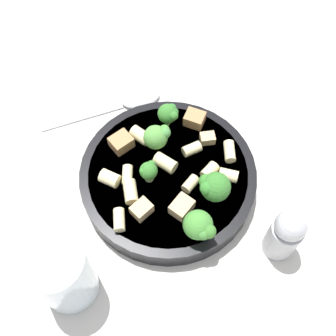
{
  "coord_description": "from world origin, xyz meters",
  "views": [
    {
      "loc": [
        -0.24,
        0.1,
        0.51
      ],
      "look_at": [
        0.0,
        0.0,
        0.04
      ],
      "focal_mm": 45.0,
      "sensor_mm": 36.0,
      "label": 1
    }
  ],
  "objects_px": {
    "broccoli_floret_4": "(158,136)",
    "rigatoni_6": "(190,184)",
    "rigatoni_0": "(228,175)",
    "chicken_chunk_1": "(195,119)",
    "broccoli_floret_1": "(201,225)",
    "chicken_chunk_0": "(121,142)",
    "chicken_chunk_3": "(207,138)",
    "rigatoni_9": "(230,151)",
    "pepper_shaker": "(285,234)",
    "broccoli_floret_0": "(169,113)",
    "rigatoni_7": "(119,220)",
    "rigatoni_1": "(130,192)",
    "rigatoni_10": "(210,171)",
    "rigatoni_5": "(166,163)",
    "chicken_chunk_4": "(142,209)",
    "spoon": "(126,103)",
    "broccoli_floret_2": "(149,171)",
    "rigatoni_4": "(192,149)",
    "drinking_glass": "(64,276)",
    "chicken_chunk_2": "(182,207)",
    "broccoli_floret_3": "(214,186)",
    "rigatoni_3": "(141,136)",
    "pasta_bowl": "(168,177)",
    "rigatoni_2": "(127,175)",
    "rigatoni_8": "(110,178)"
  },
  "relations": [
    {
      "from": "broccoli_floret_0",
      "to": "rigatoni_5",
      "type": "relative_size",
      "value": 1.28
    },
    {
      "from": "broccoli_floret_1",
      "to": "broccoli_floret_4",
      "type": "bearing_deg",
      "value": -0.51
    },
    {
      "from": "chicken_chunk_3",
      "to": "rigatoni_9",
      "type": "bearing_deg",
      "value": -149.76
    },
    {
      "from": "broccoli_floret_4",
      "to": "rigatoni_6",
      "type": "xyz_separation_m",
      "value": [
        -0.07,
        -0.01,
        -0.02
      ]
    },
    {
      "from": "pepper_shaker",
      "to": "broccoli_floret_0",
      "type": "bearing_deg",
      "value": 16.74
    },
    {
      "from": "spoon",
      "to": "chicken_chunk_4",
      "type": "bearing_deg",
      "value": 166.87
    },
    {
      "from": "pepper_shaker",
      "to": "rigatoni_8",
      "type": "bearing_deg",
      "value": 47.68
    },
    {
      "from": "broccoli_floret_0",
      "to": "rigatoni_10",
      "type": "height_order",
      "value": "broccoli_floret_0"
    },
    {
      "from": "chicken_chunk_3",
      "to": "spoon",
      "type": "distance_m",
      "value": 0.15
    },
    {
      "from": "pepper_shaker",
      "to": "chicken_chunk_1",
      "type": "bearing_deg",
      "value": 8.26
    },
    {
      "from": "rigatoni_2",
      "to": "rigatoni_7",
      "type": "distance_m",
      "value": 0.06
    },
    {
      "from": "rigatoni_0",
      "to": "rigatoni_6",
      "type": "distance_m",
      "value": 0.05
    },
    {
      "from": "broccoli_floret_0",
      "to": "chicken_chunk_1",
      "type": "relative_size",
      "value": 1.42
    },
    {
      "from": "rigatoni_0",
      "to": "chicken_chunk_4",
      "type": "height_order",
      "value": "same"
    },
    {
      "from": "rigatoni_0",
      "to": "rigatoni_7",
      "type": "xyz_separation_m",
      "value": [
        -0.0,
        0.15,
        -0.0
      ]
    },
    {
      "from": "rigatoni_3",
      "to": "broccoli_floret_0",
      "type": "bearing_deg",
      "value": -78.65
    },
    {
      "from": "pasta_bowl",
      "to": "chicken_chunk_0",
      "type": "distance_m",
      "value": 0.08
    },
    {
      "from": "rigatoni_2",
      "to": "rigatoni_10",
      "type": "xyz_separation_m",
      "value": [
        -0.04,
        -0.1,
        0.0
      ]
    },
    {
      "from": "rigatoni_7",
      "to": "chicken_chunk_1",
      "type": "xyz_separation_m",
      "value": [
        0.1,
        -0.14,
        0.0
      ]
    },
    {
      "from": "broccoli_floret_4",
      "to": "rigatoni_10",
      "type": "bearing_deg",
      "value": -146.24
    },
    {
      "from": "rigatoni_8",
      "to": "rigatoni_10",
      "type": "height_order",
      "value": "rigatoni_8"
    },
    {
      "from": "chicken_chunk_0",
      "to": "chicken_chunk_1",
      "type": "relative_size",
      "value": 1.05
    },
    {
      "from": "rigatoni_0",
      "to": "chicken_chunk_1",
      "type": "relative_size",
      "value": 0.92
    },
    {
      "from": "broccoli_floret_1",
      "to": "broccoli_floret_2",
      "type": "bearing_deg",
      "value": 17.28
    },
    {
      "from": "rigatoni_7",
      "to": "rigatoni_9",
      "type": "bearing_deg",
      "value": -78.06
    },
    {
      "from": "chicken_chunk_1",
      "to": "spoon",
      "type": "bearing_deg",
      "value": 37.82
    },
    {
      "from": "rigatoni_2",
      "to": "broccoli_floret_1",
      "type": "bearing_deg",
      "value": -152.62
    },
    {
      "from": "chicken_chunk_2",
      "to": "rigatoni_8",
      "type": "bearing_deg",
      "value": 43.99
    },
    {
      "from": "rigatoni_1",
      "to": "rigatoni_8",
      "type": "distance_m",
      "value": 0.03
    },
    {
      "from": "rigatoni_0",
      "to": "rigatoni_8",
      "type": "distance_m",
      "value": 0.15
    },
    {
      "from": "broccoli_floret_1",
      "to": "pepper_shaker",
      "type": "relative_size",
      "value": 0.46
    },
    {
      "from": "rigatoni_5",
      "to": "chicken_chunk_4",
      "type": "bearing_deg",
      "value": 133.16
    },
    {
      "from": "broccoli_floret_3",
      "to": "rigatoni_0",
      "type": "relative_size",
      "value": 1.8
    },
    {
      "from": "chicken_chunk_0",
      "to": "chicken_chunk_4",
      "type": "distance_m",
      "value": 0.1
    },
    {
      "from": "chicken_chunk_0",
      "to": "broccoli_floret_1",
      "type": "bearing_deg",
      "value": -163.7
    },
    {
      "from": "rigatoni_4",
      "to": "rigatoni_7",
      "type": "xyz_separation_m",
      "value": [
        -0.06,
        0.12,
        -0.0
      ]
    },
    {
      "from": "broccoli_floret_1",
      "to": "chicken_chunk_0",
      "type": "height_order",
      "value": "broccoli_floret_1"
    },
    {
      "from": "rigatoni_7",
      "to": "rigatoni_10",
      "type": "bearing_deg",
      "value": -82.09
    },
    {
      "from": "broccoli_floret_2",
      "to": "rigatoni_9",
      "type": "relative_size",
      "value": 1.13
    },
    {
      "from": "rigatoni_7",
      "to": "chicken_chunk_4",
      "type": "height_order",
      "value": "chicken_chunk_4"
    },
    {
      "from": "broccoli_floret_4",
      "to": "rigatoni_1",
      "type": "distance_m",
      "value": 0.08
    },
    {
      "from": "chicken_chunk_2",
      "to": "drinking_glass",
      "type": "relative_size",
      "value": 0.26
    },
    {
      "from": "rigatoni_10",
      "to": "broccoli_floret_0",
      "type": "bearing_deg",
      "value": 10.81
    },
    {
      "from": "broccoli_floret_1",
      "to": "rigatoni_0",
      "type": "xyz_separation_m",
      "value": [
        0.05,
        -0.06,
        -0.02
      ]
    },
    {
      "from": "rigatoni_8",
      "to": "chicken_chunk_3",
      "type": "height_order",
      "value": "rigatoni_8"
    },
    {
      "from": "chicken_chunk_1",
      "to": "drinking_glass",
      "type": "relative_size",
      "value": 0.25
    },
    {
      "from": "spoon",
      "to": "rigatoni_3",
      "type": "bearing_deg",
      "value": 175.4
    },
    {
      "from": "rigatoni_4",
      "to": "chicken_chunk_1",
      "type": "bearing_deg",
      "value": -28.69
    },
    {
      "from": "broccoli_floret_2",
      "to": "pepper_shaker",
      "type": "distance_m",
      "value": 0.18
    },
    {
      "from": "rigatoni_1",
      "to": "drinking_glass",
      "type": "xyz_separation_m",
      "value": [
        -0.07,
        0.1,
        0.0
      ]
    }
  ]
}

